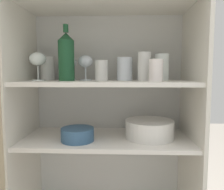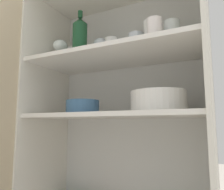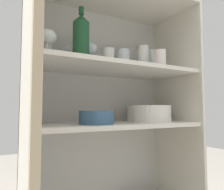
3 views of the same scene
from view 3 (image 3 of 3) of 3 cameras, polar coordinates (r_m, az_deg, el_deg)
The scene contains 18 objects.
cupboard_back_panel at distance 1.30m, azimuth -3.53°, elevation -10.32°, with size 0.87×0.02×1.45m, color silver.
cupboard_side_left at distance 1.00m, azimuth -21.61°, elevation -12.00°, with size 0.02×0.41×1.45m, color silver.
cupboard_side_right at distance 1.39m, azimuth 16.43°, elevation -9.77°, with size 0.02×0.41×1.45m, color silver.
shelf_board_middle at distance 1.12m, azimuth 0.73°, elevation -7.78°, with size 0.83×0.37×0.02m, color silver.
shelf_board_upper at distance 1.14m, azimuth 0.72°, elevation 6.71°, with size 0.83×0.37×0.02m, color silver.
cupboard_door at distance 0.58m, azimuth -20.17°, elevation -17.95°, with size 0.07×0.43×1.45m.
tumbler_glass_0 at distance 1.26m, azimuth 2.87°, elevation 8.96°, with size 0.08×0.08×0.12m.
tumbler_glass_1 at distance 1.34m, azimuth 10.41°, elevation 8.51°, with size 0.07×0.07×0.13m.
tumbler_glass_2 at distance 1.16m, azimuth -1.04°, elevation 9.59°, with size 0.07×0.07×0.10m.
tumbler_glass_3 at distance 1.26m, azimuth 8.11°, elevation 9.43°, with size 0.06×0.06×0.14m.
tumbler_glass_4 at distance 1.15m, azimuth -17.10°, elevation 10.61°, with size 0.08×0.08×0.13m.
tumbler_glass_5 at distance 1.22m, azimuth 12.41°, elevation 9.04°, with size 0.06×0.06×0.10m.
wine_glass_0 at distance 1.17m, azimuth -5.80°, elevation 11.66°, with size 0.08×0.08×0.13m.
wine_glass_1 at distance 1.17m, azimuth -10.59°, elevation 11.44°, with size 0.07×0.07×0.12m.
wine_glass_2 at distance 1.06m, azimuth -16.52°, elevation 14.18°, with size 0.08×0.08×0.14m.
wine_bottle at distance 1.08m, azimuth -8.09°, elevation 14.48°, with size 0.08×0.08×0.27m.
plate_stack_white at distance 1.24m, azimuth 9.64°, elevation -4.83°, with size 0.24×0.24×0.09m.
mixing_bowl_large at distance 1.00m, azimuth -4.16°, elevation -5.71°, with size 0.16×0.16×0.06m.
Camera 3 is at (-0.55, -0.79, 0.87)m, focal length 35.00 mm.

